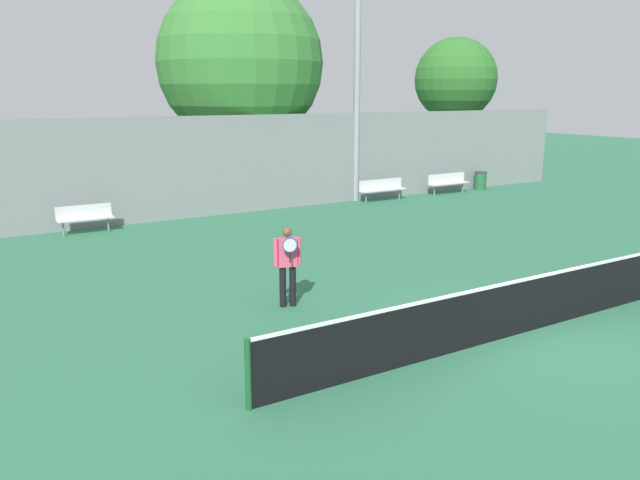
% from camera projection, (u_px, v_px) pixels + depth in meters
% --- Properties ---
extents(ground_plane, '(100.00, 100.00, 0.00)m').
position_uv_depth(ground_plane, '(523.00, 333.00, 11.58)').
color(ground_plane, '#2D6B4C').
extents(tennis_net, '(11.26, 0.09, 1.06)m').
position_uv_depth(tennis_net, '(525.00, 305.00, 11.45)').
color(tennis_net, '#195128').
rests_on(tennis_net, ground_plane).
extents(tennis_player, '(0.56, 0.48, 1.69)m').
position_uv_depth(tennis_player, '(288.00, 262.00, 12.80)').
color(tennis_player, black).
rests_on(tennis_player, ground_plane).
extents(bench_courtside_near, '(2.07, 0.40, 0.90)m').
position_uv_depth(bench_courtside_near, '(448.00, 181.00, 27.37)').
color(bench_courtside_near, silver).
rests_on(bench_courtside_near, ground_plane).
extents(bench_courtside_far, '(1.70, 0.40, 0.90)m').
position_uv_depth(bench_courtside_far, '(85.00, 216.00, 19.65)').
color(bench_courtside_far, silver).
rests_on(bench_courtside_far, ground_plane).
extents(bench_adjacent_court, '(2.13, 0.40, 0.90)m').
position_uv_depth(bench_adjacent_court, '(382.00, 187.00, 25.55)').
color(bench_adjacent_court, silver).
rests_on(bench_adjacent_court, ground_plane).
extents(light_pole_near_left, '(0.90, 0.60, 10.18)m').
position_uv_depth(light_pole_near_left, '(357.00, 53.00, 24.53)').
color(light_pole_near_left, '#939399').
rests_on(light_pole_near_left, ground_plane).
extents(trash_bin, '(0.57, 0.57, 0.82)m').
position_uv_depth(trash_bin, '(480.00, 181.00, 28.67)').
color(trash_bin, '#235B33').
rests_on(trash_bin, ground_plane).
extents(back_fence, '(34.15, 0.06, 3.57)m').
position_uv_depth(back_fence, '(228.00, 165.00, 22.58)').
color(back_fence, gray).
rests_on(back_fence, ground_plane).
extents(tree_green_tall, '(6.60, 6.60, 8.81)m').
position_uv_depth(tree_green_tall, '(240.00, 63.00, 24.78)').
color(tree_green_tall, brown).
rests_on(tree_green_tall, ground_plane).
extents(tree_green_broad, '(4.35, 4.35, 7.23)m').
position_uv_depth(tree_green_broad, '(456.00, 80.00, 33.10)').
color(tree_green_broad, brown).
rests_on(tree_green_broad, ground_plane).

